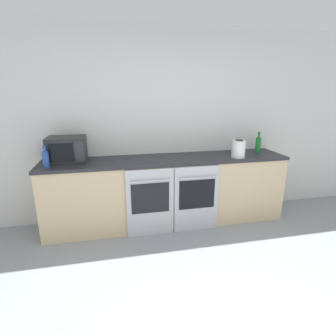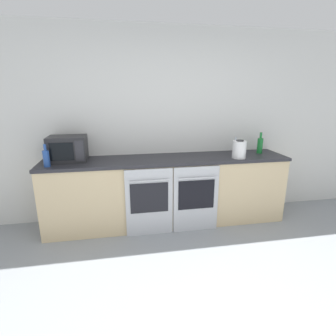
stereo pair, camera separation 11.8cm
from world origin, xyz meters
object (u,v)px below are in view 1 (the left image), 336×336
Objects in this scene: microwave at (67,149)px; kettle at (239,149)px; oven_right at (196,198)px; bottle_clear at (234,147)px; bottle_blue at (46,159)px; oven_left at (150,202)px; bottle_green at (258,144)px.

kettle is at bearing -5.95° from microwave.
kettle reaches higher than oven_right.
bottle_clear is 1.00× the size of kettle.
oven_right is 1.73m from microwave.
oven_left is at bearing -7.08° from bottle_blue.
oven_left is at bearing -21.19° from microwave.
bottle_clear is 0.26m from kettle.
bottle_clear is at bearing 77.45° from kettle.
bottle_blue reaches higher than kettle.
bottle_blue is 2.38m from kettle.
bottle_clear is at bearing 0.62° from microwave.
microwave is (-1.57, 0.37, 0.64)m from oven_right.
oven_left is 3.65× the size of kettle.
kettle is (1.21, 0.15, 0.59)m from oven_left.
bottle_clear is (2.44, 0.25, -0.01)m from bottle_blue.
microwave reaches higher than oven_left.
bottle_blue is (-0.20, -0.23, -0.05)m from microwave.
bottle_blue is at bearing -131.76° from microwave.
microwave is 1.52× the size of bottle_green.
oven_right is at bearing -4.70° from bottle_blue.
microwave is 2.60m from bottle_green.
bottle_green reaches higher than bottle_blue.
microwave reaches higher than bottle_clear.
oven_left is at bearing -167.24° from bottle_green.
oven_left is 3.28× the size of bottle_blue.
oven_right is at bearing 0.00° from oven_left.
microwave is (-0.97, 0.37, 0.64)m from oven_left.
oven_right is 1.87m from bottle_blue.
microwave is 2.19m from kettle.
bottle_clear is 0.80× the size of bottle_green.
kettle is at bearing 13.49° from oven_right.
bottle_blue reaches higher than bottle_clear.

